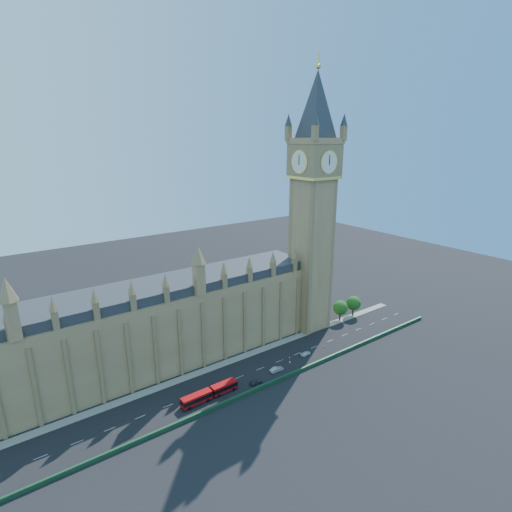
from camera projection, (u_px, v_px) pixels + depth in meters
ground at (250, 373)px, 127.13m from camera, size 400.00×400.00×0.00m
palace_westminster at (146, 329)px, 126.32m from camera, size 120.00×20.00×28.00m
elizabeth_tower at (313, 188)px, 143.95m from camera, size 20.59×20.59×105.00m
bridge_parapet at (267, 385)px, 119.96m from camera, size 160.00×0.60×1.20m
kerb_north at (234, 360)px, 134.50m from camera, size 160.00×3.00×0.16m
tree_east_near at (341, 307)px, 162.69m from camera, size 6.00×6.00×8.50m
tree_east_far at (354, 303)px, 167.18m from camera, size 6.00×6.00×8.50m
red_bus at (210, 393)px, 114.29m from camera, size 17.67×3.05×3.00m
car_grey at (256, 382)px, 121.22m from camera, size 3.95×1.62×1.34m
car_silver at (277, 369)px, 127.69m from camera, size 4.71×1.92×1.52m
car_white at (306, 353)px, 137.40m from camera, size 4.25×1.97×1.20m
cone_a at (289, 357)px, 135.43m from camera, size 0.45×0.45×0.63m
cone_b at (290, 362)px, 132.48m from camera, size 0.53×0.53×0.80m
cone_c at (325, 347)px, 142.38m from camera, size 0.48×0.48×0.63m
cone_d at (303, 355)px, 136.70m from camera, size 0.57×0.57×0.78m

